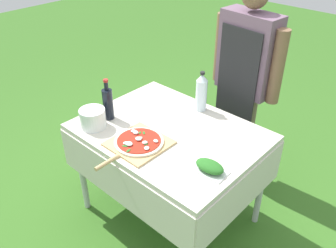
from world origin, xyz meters
TOP-DOWN VIEW (x-y plane):
  - ground_plane at (0.00, 0.00)m, footprint 12.00×12.00m
  - prep_table at (0.00, 0.00)m, footprint 1.13×0.86m
  - person_cook at (0.07, 0.72)m, footprint 0.57×0.22m
  - pizza_on_peel at (-0.03, -0.24)m, footprint 0.32×0.48m
  - oil_bottle at (-0.39, -0.16)m, footprint 0.07×0.07m
  - water_bottle at (-0.02, 0.33)m, footprint 0.08×0.08m
  - herb_container at (0.42, -0.14)m, footprint 0.20×0.13m
  - mixing_tub at (-0.38, -0.29)m, footprint 0.16×0.16m

SIDE VIEW (x-z plane):
  - ground_plane at x=0.00m, z-range 0.00..0.00m
  - prep_table at x=0.00m, z-range 0.28..1.01m
  - pizza_on_peel at x=-0.03m, z-range 0.72..0.77m
  - herb_container at x=0.42m, z-range 0.73..0.79m
  - mixing_tub at x=-0.38m, z-range 0.73..0.85m
  - oil_bottle at x=-0.39m, z-range 0.70..0.98m
  - water_bottle at x=-0.02m, z-range 0.72..1.00m
  - person_cook at x=0.07m, z-range 0.14..1.65m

